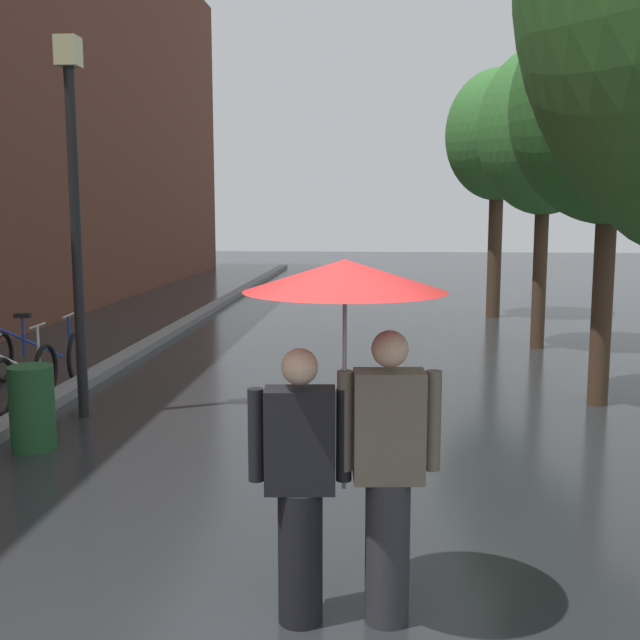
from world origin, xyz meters
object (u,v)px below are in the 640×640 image
(parked_bicycle_4, at_px, (39,355))
(street_lamp_post, at_px, (75,200))
(parked_bicycle_3, at_px, (6,369))
(litter_bin, at_px, (32,408))
(couple_under_umbrella, at_px, (345,384))
(street_tree_3, at_px, (498,137))
(street_tree_2, at_px, (545,131))
(street_tree_1, at_px, (612,109))

(parked_bicycle_4, relative_size, street_lamp_post, 0.27)
(parked_bicycle_3, bearing_deg, parked_bicycle_4, 89.36)
(parked_bicycle_4, relative_size, litter_bin, 1.34)
(couple_under_umbrella, height_order, litter_bin, couple_under_umbrella)
(street_tree_3, bearing_deg, parked_bicycle_4, -135.14)
(street_tree_2, distance_m, street_lamp_post, 7.99)
(parked_bicycle_3, height_order, couple_under_umbrella, couple_under_umbrella)
(street_tree_1, height_order, couple_under_umbrella, street_tree_1)
(street_lamp_post, distance_m, litter_bin, 2.41)
(street_tree_1, height_order, parked_bicycle_3, street_tree_1)
(parked_bicycle_4, bearing_deg, litter_bin, -66.88)
(litter_bin, bearing_deg, street_tree_1, 20.80)
(street_lamp_post, xyz_separation_m, litter_bin, (-0.03, -1.24, -2.06))
(parked_bicycle_3, xyz_separation_m, couple_under_umbrella, (4.56, -5.09, 1.04))
(litter_bin, bearing_deg, parked_bicycle_3, 122.03)
(street_tree_2, distance_m, litter_bin, 9.35)
(couple_under_umbrella, bearing_deg, street_tree_1, 61.94)
(couple_under_umbrella, relative_size, street_lamp_post, 0.50)
(parked_bicycle_4, bearing_deg, street_tree_3, 44.86)
(couple_under_umbrella, bearing_deg, street_lamp_post, 127.18)
(litter_bin, bearing_deg, couple_under_umbrella, -42.80)
(street_tree_3, relative_size, parked_bicycle_4, 4.72)
(street_tree_3, relative_size, parked_bicycle_3, 4.88)
(litter_bin, bearing_deg, street_tree_3, 59.80)
(parked_bicycle_4, height_order, couple_under_umbrella, couple_under_umbrella)
(street_tree_2, relative_size, litter_bin, 6.00)
(parked_bicycle_4, xyz_separation_m, litter_bin, (1.28, -3.00, 0.05))
(street_tree_3, distance_m, litter_bin, 12.26)
(parked_bicycle_3, relative_size, litter_bin, 1.29)
(street_tree_2, height_order, street_tree_3, street_tree_3)
(street_tree_2, bearing_deg, street_lamp_post, -140.63)
(street_tree_3, xyz_separation_m, parked_bicycle_3, (-7.20, -8.09, -3.55))
(street_lamp_post, bearing_deg, street_tree_2, 39.37)
(street_tree_1, distance_m, couple_under_umbrella, 6.44)
(street_lamp_post, bearing_deg, street_tree_3, 56.58)
(parked_bicycle_4, height_order, litter_bin, parked_bicycle_4)
(street_tree_2, xyz_separation_m, street_lamp_post, (-6.11, -5.01, -1.18))
(parked_bicycle_3, xyz_separation_m, litter_bin, (1.29, -2.06, 0.05))
(litter_bin, bearing_deg, parked_bicycle_4, 113.12)
(street_tree_1, height_order, street_tree_3, street_tree_3)
(street_tree_3, height_order, couple_under_umbrella, street_tree_3)
(parked_bicycle_4, xyz_separation_m, couple_under_umbrella, (4.55, -6.03, 1.04))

